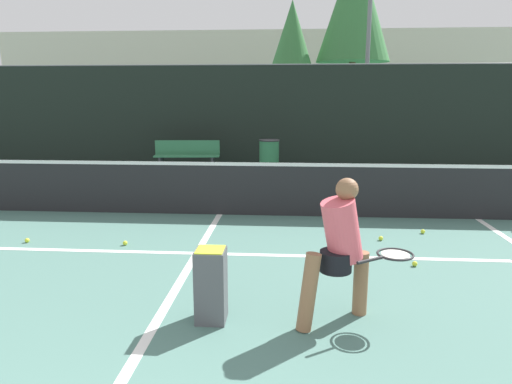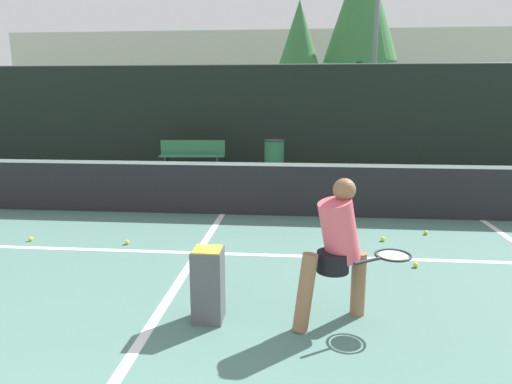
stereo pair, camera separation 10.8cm
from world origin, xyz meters
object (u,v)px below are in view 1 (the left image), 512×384
at_px(ball_hopper, 211,283).
at_px(parked_car, 244,138).
at_px(courtside_bench, 187,154).
at_px(player_practicing, 341,246).
at_px(trash_bin, 269,157).

xyz_separation_m(ball_hopper, parked_car, (-0.93, 12.63, 0.21)).
xyz_separation_m(ball_hopper, courtside_bench, (-2.14, 8.63, 0.10)).
relative_size(ball_hopper, courtside_bench, 0.39).
xyz_separation_m(player_practicing, courtside_bench, (-3.34, 8.54, -0.26)).
bearing_deg(player_practicing, parked_car, 66.02).
distance_m(player_practicing, trash_bin, 8.34).
height_order(courtside_bench, parked_car, parked_car).
bearing_deg(player_practicing, courtside_bench, 77.74).
bearing_deg(courtside_bench, parked_car, 68.31).
height_order(ball_hopper, parked_car, parked_car).
distance_m(ball_hopper, parked_car, 12.67).
bearing_deg(trash_bin, ball_hopper, -91.24).
bearing_deg(ball_hopper, courtside_bench, 103.93).
xyz_separation_m(trash_bin, parked_car, (-1.11, 4.28, 0.12)).
distance_m(player_practicing, parked_car, 12.73).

